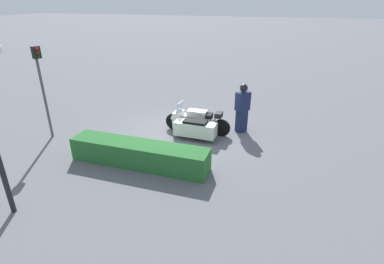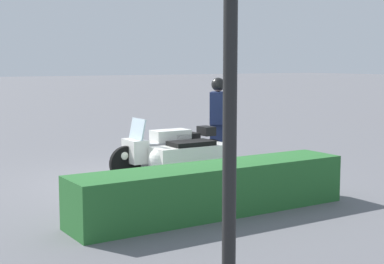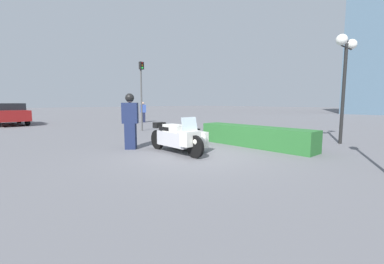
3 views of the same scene
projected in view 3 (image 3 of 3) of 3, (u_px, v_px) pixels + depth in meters
name	position (u px, v px, depth m)	size (l,w,h in m)	color
ground_plane	(197.00, 154.00, 7.83)	(160.00, 160.00, 0.00)	slate
police_motorcycle	(183.00, 138.00, 8.13)	(2.56, 1.17, 1.16)	black
officer_rider	(130.00, 120.00, 8.63)	(0.57, 0.59, 1.88)	#192347
hedge_bush_curbside	(254.00, 136.00, 9.19)	(4.36, 0.83, 0.73)	#28662D
twin_lamp_post	(346.00, 59.00, 9.48)	(0.39, 1.47, 3.97)	black
traffic_light_far	(142.00, 86.00, 14.03)	(0.22, 0.28, 3.76)	#4C4C4C
parked_car_background	(9.00, 113.00, 17.92)	(4.65, 1.95, 1.51)	maroon
pedestrian_bystander	(143.00, 112.00, 20.24)	(0.46, 0.53, 1.60)	#191E38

